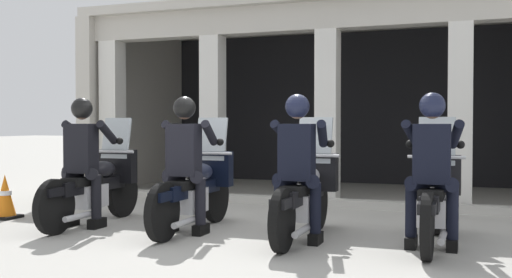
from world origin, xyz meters
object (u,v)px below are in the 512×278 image
Objects in this scene: traffic_cone_flank at (5,197)px; bollard_kerbside at (68,168)px; motorcycle_center_right at (305,193)px; motorcycle_far_right at (434,197)px; police_officer_center_left at (185,152)px; motorcycle_center_left at (196,188)px; police_officer_far_left at (83,151)px; police_officer_center_right at (298,155)px; police_officer_far_right at (432,157)px; motorcycle_far_left at (97,184)px.

traffic_cone_flank is 2.24m from bollard_kerbside.
motorcycle_center_right is 2.03× the size of bollard_kerbside.
motorcycle_center_right is 1.37m from motorcycle_far_right.
motorcycle_far_right is 5.51m from traffic_cone_flank.
traffic_cone_flank is (-2.77, 0.15, -0.65)m from police_officer_center_left.
police_officer_center_left is (-0.00, -0.28, 0.44)m from motorcycle_center_left.
motorcycle_center_left is at bearing 81.31° from police_officer_center_left.
police_officer_far_left is 1.00× the size of police_officer_center_right.
police_officer_far_right reaches higher than motorcycle_far_right.
motorcycle_far_right is (2.73, 0.09, 0.00)m from motorcycle_center_left.
motorcycle_center_right is at bearing 1.08° from traffic_cone_flank.
motorcycle_far_right is 3.46× the size of traffic_cone_flank.
police_officer_center_right is at bearing -26.21° from bollard_kerbside.
motorcycle_far_left is 2.78m from police_officer_center_right.
bollard_kerbside is (-6.13, 1.91, -0.00)m from motorcycle_far_right.
police_officer_far_left is 1.48m from motorcycle_center_left.
police_officer_center_left is 1.45m from motorcycle_center_right.
motorcycle_far_right is (4.10, 0.14, 0.00)m from motorcycle_far_left.
motorcycle_far_left is at bearing 173.04° from police_officer_center_right.
bollard_kerbside is (-6.13, 2.20, -0.44)m from police_officer_far_right.
bollard_kerbside is at bearing 152.83° from police_officer_center_right.
police_officer_far_right is at bearing -0.32° from police_officer_far_left.
bollard_kerbside is at bearing 141.08° from motorcycle_center_left.
police_officer_center_left is 2.79m from motorcycle_far_right.
police_officer_far_right is 1.58× the size of bollard_kerbside.
police_officer_center_left reaches higher than motorcycle_far_right.
police_officer_far_left is 2.69× the size of traffic_cone_flank.
police_officer_center_right is at bearing -8.30° from motorcycle_far_left.
police_officer_center_right reaches higher than motorcycle_far_left.
bollard_kerbside is (-3.40, 2.00, -0.00)m from motorcycle_center_left.
motorcycle_far_right is (1.37, 0.43, -0.44)m from police_officer_center_right.
motorcycle_center_left is 2.77m from police_officer_far_right.
police_officer_center_left reaches higher than traffic_cone_flank.
motorcycle_far_right reaches higher than traffic_cone_flank.
motorcycle_center_left is 1.29× the size of police_officer_center_right.
traffic_cone_flank is (-2.77, -0.14, -0.21)m from motorcycle_center_left.
motorcycle_far_left is at bearing 3.32° from traffic_cone_flank.
motorcycle_center_right is (2.73, 0.28, -0.44)m from police_officer_far_left.
motorcycle_center_left is at bearing -30.49° from bollard_kerbside.
police_officer_far_right reaches higher than traffic_cone_flank.
police_officer_far_left is at bearing -49.09° from bollard_kerbside.
bollard_kerbside is (-4.76, 2.34, -0.44)m from police_officer_center_right.
police_officer_center_right is 2.69× the size of traffic_cone_flank.
police_officer_center_right is (2.73, -0.29, 0.44)m from motorcycle_far_left.
motorcycle_center_left is 0.52m from police_officer_center_left.
police_officer_far_right is at bearing -94.68° from motorcycle_far_right.
police_officer_far_left is at bearing -92.56° from motorcycle_far_left.
motorcycle_far_right is at bearing -0.32° from motorcycle_far_left.
police_officer_center_right is (-0.00, -0.28, 0.44)m from motorcycle_center_right.
motorcycle_center_right is 1.29× the size of police_officer_far_right.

